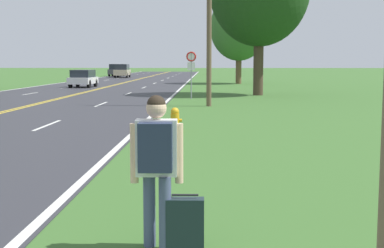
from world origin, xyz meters
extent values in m
cube|color=silver|center=(3.29, 16.50, 0.01)|extent=(0.12, 3.00, 0.00)
cube|color=silver|center=(3.29, 25.50, 0.01)|extent=(0.12, 3.00, 0.00)
cube|color=silver|center=(3.29, 34.50, 0.01)|extent=(0.12, 3.00, 0.00)
cube|color=silver|center=(3.29, 43.50, 0.01)|extent=(0.12, 3.00, 0.00)
cube|color=silver|center=(3.29, 52.50, 0.01)|extent=(0.12, 3.00, 0.00)
cube|color=silver|center=(3.29, 61.50, 0.01)|extent=(0.12, 3.00, 0.00)
cube|color=silver|center=(3.29, 70.50, 0.01)|extent=(0.12, 3.00, 0.00)
cube|color=silver|center=(3.29, 79.50, 0.01)|extent=(0.12, 3.00, 0.00)
cube|color=silver|center=(3.29, 88.50, 0.01)|extent=(0.12, 3.00, 0.00)
cube|color=silver|center=(3.29, 97.50, 0.01)|extent=(0.12, 3.00, 0.00)
cube|color=silver|center=(3.29, 106.50, 0.01)|extent=(0.12, 3.00, 0.00)
cube|color=silver|center=(-3.29, 34.50, 0.01)|extent=(0.12, 3.00, 0.00)
cube|color=silver|center=(-3.29, 43.50, 0.01)|extent=(0.12, 3.00, 0.00)
cube|color=silver|center=(-3.29, 52.50, 0.01)|extent=(0.12, 3.00, 0.00)
cube|color=silver|center=(-3.29, 61.50, 0.01)|extent=(0.12, 3.00, 0.00)
cube|color=silver|center=(-3.29, 70.50, 0.01)|extent=(0.12, 3.00, 0.00)
cube|color=silver|center=(-3.29, 79.50, 0.01)|extent=(0.12, 3.00, 0.00)
cube|color=silver|center=(-3.29, 88.50, 0.01)|extent=(0.12, 3.00, 0.00)
cube|color=silver|center=(-3.29, 97.50, 0.01)|extent=(0.12, 3.00, 0.00)
cube|color=silver|center=(-3.29, 106.50, 0.01)|extent=(0.12, 3.00, 0.00)
cylinder|color=#475175|center=(8.00, 4.85, 0.42)|extent=(0.14, 0.14, 0.84)
cylinder|color=#475175|center=(8.19, 4.69, 0.42)|extent=(0.14, 0.14, 0.84)
cube|color=white|center=(8.10, 4.77, 1.16)|extent=(0.46, 0.20, 0.63)
sphere|color=beige|center=(8.10, 4.77, 1.60)|extent=(0.23, 0.23, 0.23)
sphere|color=#2D2319|center=(8.10, 4.77, 1.64)|extent=(0.21, 0.21, 0.21)
cylinder|color=beige|center=(7.85, 4.77, 1.10)|extent=(0.09, 0.09, 0.67)
cylinder|color=beige|center=(8.35, 4.78, 1.10)|extent=(0.09, 0.09, 0.67)
cube|color=#232D47|center=(8.10, 4.59, 1.19)|extent=(0.37, 0.18, 0.53)
cube|color=#19282D|center=(8.42, 4.71, 0.30)|extent=(0.43, 0.18, 0.60)
cylinder|color=black|center=(8.42, 4.71, 0.64)|extent=(0.30, 0.03, 0.02)
cylinder|color=gold|center=(7.65, 15.18, 0.27)|extent=(0.27, 0.27, 0.55)
sphere|color=gold|center=(7.65, 15.18, 0.60)|extent=(0.25, 0.25, 0.25)
cylinder|color=gold|center=(7.83, 15.18, 0.34)|extent=(0.08, 0.09, 0.09)
cylinder|color=gold|center=(7.48, 15.18, 0.34)|extent=(0.08, 0.09, 0.09)
cylinder|color=gray|center=(7.69, 29.71, 1.34)|extent=(0.07, 0.07, 2.68)
cylinder|color=white|center=(7.69, 29.69, 2.43)|extent=(0.60, 0.02, 0.60)
torus|color=red|center=(7.69, 29.68, 2.43)|extent=(0.55, 0.07, 0.55)
cube|color=white|center=(7.69, 29.69, 1.88)|extent=(0.44, 0.02, 0.44)
cylinder|color=brown|center=(8.70, 24.63, 4.26)|extent=(0.24, 0.24, 8.51)
cylinder|color=brown|center=(11.65, 51.89, 1.55)|extent=(0.57, 0.57, 3.10)
ellipsoid|color=#386B2D|center=(11.65, 51.89, 5.51)|extent=(5.66, 5.66, 6.51)
cylinder|color=#473828|center=(11.88, 33.41, 2.02)|extent=(0.64, 0.64, 4.05)
cylinder|color=black|center=(-2.67, 45.05, 0.34)|extent=(0.22, 0.69, 0.69)
cylinder|color=black|center=(-1.10, 44.99, 0.34)|extent=(0.22, 0.69, 0.69)
cylinder|color=black|center=(-2.75, 42.82, 0.34)|extent=(0.22, 0.69, 0.69)
cylinder|color=black|center=(-1.18, 42.76, 0.34)|extent=(0.22, 0.69, 0.69)
cube|color=white|center=(-1.92, 43.91, 0.58)|extent=(1.89, 3.66, 0.54)
cube|color=#1E232D|center=(-1.92, 43.91, 1.16)|extent=(1.64, 2.57, 0.63)
cylinder|color=black|center=(-4.07, 74.09, 0.37)|extent=(0.22, 0.75, 0.75)
cylinder|color=black|center=(-2.44, 74.13, 0.37)|extent=(0.22, 0.75, 0.75)
cylinder|color=black|center=(-4.00, 71.28, 0.37)|extent=(0.22, 0.75, 0.75)
cylinder|color=black|center=(-2.37, 71.32, 0.37)|extent=(0.22, 0.75, 0.75)
cube|color=#C1B28E|center=(-3.22, 72.70, 0.71)|extent=(1.95, 4.58, 0.75)
cube|color=#1E232D|center=(-3.22, 72.70, 1.47)|extent=(1.69, 3.21, 0.77)
cylinder|color=black|center=(-6.07, 80.88, 0.36)|extent=(0.21, 0.72, 0.72)
cylinder|color=black|center=(-4.33, 80.85, 0.36)|extent=(0.21, 0.72, 0.72)
cylinder|color=black|center=(-6.10, 78.39, 0.36)|extent=(0.21, 0.72, 0.72)
cylinder|color=black|center=(-4.37, 78.37, 0.36)|extent=(0.21, 0.72, 0.72)
cube|color=#47474C|center=(-5.22, 79.62, 0.69)|extent=(1.99, 4.03, 0.73)
cube|color=#1E232D|center=(-5.22, 79.62, 1.45)|extent=(1.74, 2.83, 0.79)
camera|label=1|loc=(8.67, -1.09, 2.11)|focal=50.00mm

